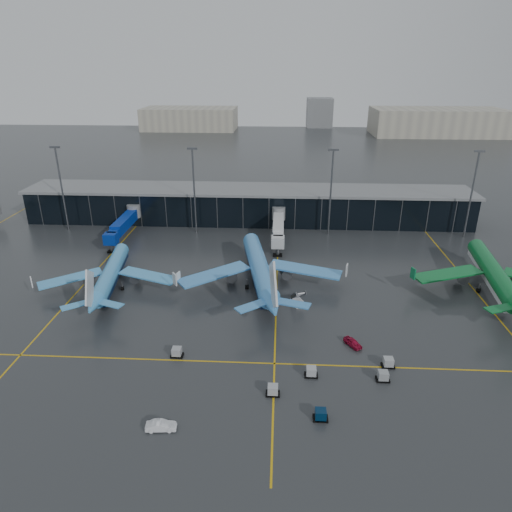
# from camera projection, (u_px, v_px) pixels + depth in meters

# --- Properties ---
(ground) EXTENTS (600.00, 600.00, 0.00)m
(ground) POSITION_uv_depth(u_px,v_px,m) (227.00, 317.00, 92.67)
(ground) COLOR #282B2D
(ground) RESTS_ON ground
(terminal_pier) EXTENTS (142.00, 17.00, 10.70)m
(terminal_pier) POSITION_uv_depth(u_px,v_px,m) (248.00, 204.00, 147.52)
(terminal_pier) COLOR black
(terminal_pier) RESTS_ON ground
(jet_bridges) EXTENTS (94.00, 27.50, 7.20)m
(jet_bridges) POSITION_uv_depth(u_px,v_px,m) (123.00, 224.00, 132.15)
(jet_bridges) COLOR #595B60
(jet_bridges) RESTS_ON ground
(flood_masts) EXTENTS (203.00, 0.50, 25.50)m
(flood_masts) POSITION_uv_depth(u_px,v_px,m) (262.00, 189.00, 132.95)
(flood_masts) COLOR #595B60
(flood_masts) RESTS_ON ground
(distant_hangars) EXTENTS (260.00, 71.00, 22.00)m
(distant_hangars) POSITION_uv_depth(u_px,v_px,m) (336.00, 120.00, 334.86)
(distant_hangars) COLOR #B2AD99
(distant_hangars) RESTS_ON ground
(taxi_lines) EXTENTS (220.00, 120.00, 0.02)m
(taxi_lines) POSITION_uv_depth(u_px,v_px,m) (276.00, 294.00, 101.91)
(taxi_lines) COLOR gold
(taxi_lines) RESTS_ON ground
(airliner_arkefly) EXTENTS (37.62, 41.50, 11.47)m
(airliner_arkefly) POSITION_uv_depth(u_px,v_px,m) (110.00, 264.00, 102.94)
(airliner_arkefly) COLOR #45A0E2
(airliner_arkefly) RESTS_ON ground
(airliner_klm_near) EXTENTS (46.98, 51.42, 13.87)m
(airliner_klm_near) POSITION_uv_depth(u_px,v_px,m) (259.00, 257.00, 103.90)
(airliner_klm_near) COLOR #4290DA
(airliner_klm_near) RESTS_ON ground
(airliner_aer_lingus) EXTENTS (43.30, 47.80, 13.24)m
(airliner_aer_lingus) POSITION_uv_depth(u_px,v_px,m) (495.00, 263.00, 101.53)
(airliner_aer_lingus) COLOR #0C6D2E
(airliner_aer_lingus) RESTS_ON ground
(baggage_carts) EXTENTS (38.70, 15.65, 1.70)m
(baggage_carts) POSITION_uv_depth(u_px,v_px,m) (308.00, 377.00, 73.82)
(baggage_carts) COLOR black
(baggage_carts) RESTS_ON ground
(mobile_airstair) EXTENTS (3.26, 3.80, 3.45)m
(mobile_airstair) POSITION_uv_depth(u_px,v_px,m) (298.00, 301.00, 97.23)
(mobile_airstair) COLOR silver
(mobile_airstair) RESTS_ON ground
(service_van_red) EXTENTS (3.49, 4.21, 1.36)m
(service_van_red) POSITION_uv_depth(u_px,v_px,m) (353.00, 343.00, 83.07)
(service_van_red) COLOR maroon
(service_van_red) RESTS_ON ground
(service_van_white) EXTENTS (4.42, 1.89, 1.42)m
(service_van_white) POSITION_uv_depth(u_px,v_px,m) (161.00, 426.00, 64.01)
(service_van_white) COLOR white
(service_van_white) RESTS_ON ground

